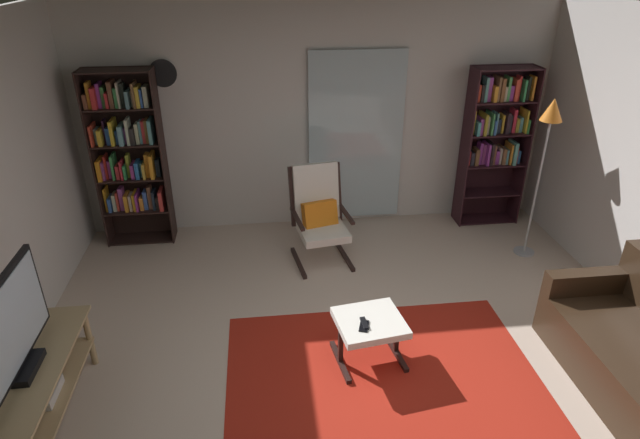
# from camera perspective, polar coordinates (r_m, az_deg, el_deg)

# --- Properties ---
(ground_plane) EXTENTS (7.02, 7.02, 0.00)m
(ground_plane) POSITION_cam_1_polar(r_m,az_deg,el_deg) (4.24, 4.50, -17.91)
(ground_plane) COLOR beige
(wall_back) EXTENTS (5.60, 0.06, 2.60)m
(wall_back) POSITION_cam_1_polar(r_m,az_deg,el_deg) (6.10, -0.25, 11.01)
(wall_back) COLOR silver
(wall_back) RESTS_ON ground
(glass_door_panel) EXTENTS (1.10, 0.01, 2.00)m
(glass_door_panel) POSITION_cam_1_polar(r_m,az_deg,el_deg) (6.18, 3.92, 8.72)
(glass_door_panel) COLOR silver
(area_rug) EXTENTS (2.44, 1.62, 0.01)m
(area_rug) POSITION_cam_1_polar(r_m,az_deg,el_deg) (4.40, 6.63, -15.93)
(area_rug) COLOR #A82215
(area_rug) RESTS_ON ground
(tv_stand) EXTENTS (0.50, 1.40, 0.54)m
(tv_stand) POSITION_cam_1_polar(r_m,az_deg,el_deg) (4.20, -28.91, -15.92)
(tv_stand) COLOR tan
(tv_stand) RESTS_ON ground
(television) EXTENTS (0.20, 1.03, 0.67)m
(television) POSITION_cam_1_polar(r_m,az_deg,el_deg) (3.90, -30.56, -10.45)
(television) COLOR black
(television) RESTS_ON tv_stand
(bookshelf_near_tv) EXTENTS (0.73, 0.30, 1.94)m
(bookshelf_near_tv) POSITION_cam_1_polar(r_m,az_deg,el_deg) (6.07, -20.03, 6.82)
(bookshelf_near_tv) COLOR black
(bookshelf_near_tv) RESTS_ON ground
(bookshelf_near_sofa) EXTENTS (0.74, 0.30, 1.87)m
(bookshelf_near_sofa) POSITION_cam_1_polar(r_m,az_deg,el_deg) (6.50, 18.42, 8.64)
(bookshelf_near_sofa) COLOR black
(bookshelf_near_sofa) RESTS_ON ground
(lounge_armchair) EXTENTS (0.65, 0.73, 1.02)m
(lounge_armchair) POSITION_cam_1_polar(r_m,az_deg,el_deg) (5.54, -0.08, 0.78)
(lounge_armchair) COLOR black
(lounge_armchair) RESTS_ON ground
(ottoman) EXTENTS (0.58, 0.55, 0.40)m
(ottoman) POSITION_cam_1_polar(r_m,az_deg,el_deg) (4.28, 5.41, -11.47)
(ottoman) COLOR white
(ottoman) RESTS_ON ground
(tv_remote) EXTENTS (0.05, 0.15, 0.02)m
(tv_remote) POSITION_cam_1_polar(r_m,az_deg,el_deg) (4.19, 4.84, -11.13)
(tv_remote) COLOR black
(tv_remote) RESTS_ON ottoman
(cell_phone) EXTENTS (0.11, 0.15, 0.01)m
(cell_phone) POSITION_cam_1_polar(r_m,az_deg,el_deg) (4.17, 4.79, -11.42)
(cell_phone) COLOR black
(cell_phone) RESTS_ON ottoman
(floor_lamp_by_shelf) EXTENTS (0.22, 0.22, 1.73)m
(floor_lamp_by_shelf) POSITION_cam_1_polar(r_m,az_deg,el_deg) (5.75, 23.56, 9.07)
(floor_lamp_by_shelf) COLOR #A5A5AD
(floor_lamp_by_shelf) RESTS_ON ground
(wall_clock) EXTENTS (0.29, 0.03, 0.29)m
(wall_clock) POSITION_cam_1_polar(r_m,az_deg,el_deg) (5.94, -16.66, 14.94)
(wall_clock) COLOR silver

